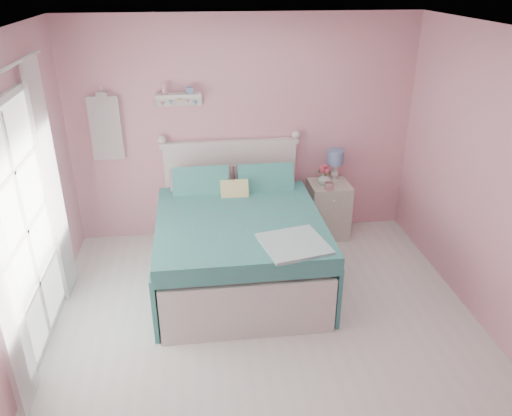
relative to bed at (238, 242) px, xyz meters
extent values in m
plane|color=silver|center=(0.17, -1.21, -0.41)|extent=(4.50, 4.50, 0.00)
plane|color=pink|center=(0.17, 1.04, 0.89)|extent=(4.00, 0.00, 4.00)
plane|color=white|center=(0.17, -1.21, 2.19)|extent=(4.50, 4.50, 0.00)
cube|color=silver|center=(0.00, -0.03, -0.19)|extent=(1.53, 2.01, 0.44)
cube|color=silver|center=(0.00, -0.03, 0.11)|extent=(1.47, 1.95, 0.16)
cube|color=silver|center=(0.00, 0.98, 0.17)|extent=(1.56, 0.07, 1.15)
cube|color=silver|center=(0.00, 0.98, 0.77)|extent=(1.62, 0.09, 0.06)
cube|color=silver|center=(0.00, -1.03, -0.13)|extent=(1.56, 0.06, 0.56)
cube|color=teal|center=(0.00, -0.18, 0.28)|extent=(1.65, 1.75, 0.18)
cube|color=#CE8595|center=(-0.36, 0.66, 0.39)|extent=(0.68, 0.28, 0.43)
cube|color=#CE8595|center=(0.36, 0.66, 0.39)|extent=(0.68, 0.28, 0.43)
cube|color=#CCBC59|center=(0.00, 0.38, 0.39)|extent=(0.30, 0.22, 0.31)
cube|color=beige|center=(1.18, 0.79, -0.07)|extent=(0.47, 0.44, 0.68)
cube|color=silver|center=(1.18, 0.58, 0.15)|extent=(0.41, 0.02, 0.16)
sphere|color=white|center=(1.18, 0.56, 0.15)|extent=(0.03, 0.03, 0.03)
cylinder|color=white|center=(1.25, 0.88, 0.28)|extent=(0.13, 0.13, 0.02)
cylinder|color=white|center=(1.25, 0.88, 0.39)|extent=(0.06, 0.06, 0.21)
cylinder|color=#708ABB|center=(1.25, 0.88, 0.58)|extent=(0.20, 0.20, 0.18)
imported|color=silver|center=(1.10, 0.78, 0.36)|extent=(0.20, 0.20, 0.16)
imported|color=#C28289|center=(1.12, 0.63, 0.32)|extent=(0.13, 0.13, 0.09)
sphere|color=#CA455F|center=(1.10, 0.78, 0.51)|extent=(0.06, 0.06, 0.06)
sphere|color=#CA455F|center=(1.14, 0.80, 0.47)|extent=(0.06, 0.06, 0.06)
sphere|color=#CA455F|center=(1.06, 0.79, 0.48)|extent=(0.06, 0.06, 0.06)
sphere|color=#CA455F|center=(1.12, 0.75, 0.45)|extent=(0.06, 0.06, 0.06)
sphere|color=#CA455F|center=(1.07, 0.76, 0.46)|extent=(0.06, 0.06, 0.06)
cube|color=silver|center=(-0.55, 0.96, 1.34)|extent=(0.50, 0.14, 0.04)
cube|color=silver|center=(-0.55, 1.02, 1.27)|extent=(0.50, 0.03, 0.12)
cylinder|color=#D18C99|center=(-0.70, 0.96, 1.41)|extent=(0.06, 0.06, 0.10)
cube|color=#708ABB|center=(-0.43, 0.96, 1.39)|extent=(0.08, 0.06, 0.07)
cube|color=white|center=(-1.38, 0.97, 0.99)|extent=(0.34, 0.03, 0.72)
cube|color=silver|center=(-1.80, -0.81, -0.38)|extent=(0.04, 1.32, 0.06)
cube|color=silver|center=(-1.80, -1.44, 0.64)|extent=(0.04, 0.06, 2.10)
cube|color=silver|center=(-1.80, -0.18, 0.64)|extent=(0.04, 0.06, 2.10)
cube|color=white|center=(-1.80, -0.81, 0.67)|extent=(0.02, 1.20, 2.04)
cube|color=white|center=(-1.75, -0.06, 0.77)|extent=(0.04, 0.40, 2.32)
camera|label=1|loc=(-0.37, -4.57, 2.60)|focal=35.00mm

